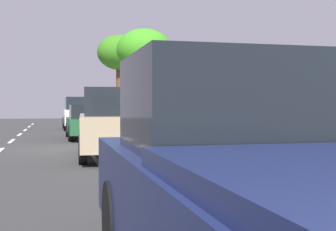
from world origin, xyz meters
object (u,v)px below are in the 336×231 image
parked_suv_white_far (79,113)px  street_tree_mid_block (120,55)px  bicycle_at_curb (183,175)px  pedestrian_on_phone (297,126)px  parked_sedan_green_mid (88,122)px  cyclist_with_backpack (204,135)px  street_tree_near_cyclist (144,54)px  parked_suv_tan_second (113,122)px  parked_pickup_dark_blue_nearest (279,199)px

parked_suv_white_far → street_tree_mid_block: bearing=-59.0°
bicycle_at_curb → pedestrian_on_phone: 4.00m
bicycle_at_curb → street_tree_mid_block: size_ratio=0.25×
parked_sedan_green_mid → cyclist_with_backpack: cyclist_with_backpack is taller
street_tree_near_cyclist → pedestrian_on_phone: street_tree_near_cyclist is taller
parked_sedan_green_mid → pedestrian_on_phone: 11.76m
bicycle_at_curb → parked_sedan_green_mid: bearing=93.1°
parked_suv_tan_second → pedestrian_on_phone: bearing=-44.7°
parked_pickup_dark_blue_nearest → street_tree_mid_block: 22.33m
parked_suv_white_far → cyclist_with_backpack: bearing=-87.5°
parked_suv_white_far → street_tree_near_cyclist: (2.06, -10.54, 2.54)m
parked_suv_white_far → pedestrian_on_phone: parked_suv_white_far is taller
parked_sedan_green_mid → street_tree_near_cyclist: bearing=-52.8°
parked_suv_tan_second → street_tree_mid_block: (1.81, 11.69, 3.27)m
street_tree_near_cyclist → parked_pickup_dark_blue_nearest: bearing=-97.5°
parked_sedan_green_mid → street_tree_mid_block: (2.06, 4.41, 3.55)m
parked_pickup_dark_blue_nearest → bicycle_at_curb: (0.60, 4.44, -0.54)m
bicycle_at_curb → parked_pickup_dark_blue_nearest: bearing=-97.7°
bicycle_at_curb → parked_suv_white_far: bearing=91.9°
parked_suv_white_far → parked_sedan_green_mid: bearing=-90.0°
cyclist_with_backpack → parked_pickup_dark_blue_nearest: bearing=-101.5°
bicycle_at_curb → street_tree_mid_block: (1.35, 17.54, 3.94)m
parked_suv_tan_second → parked_sedan_green_mid: parked_suv_tan_second is taller
parked_pickup_dark_blue_nearest → cyclist_with_backpack: size_ratio=3.09×
parked_pickup_dark_blue_nearest → street_tree_near_cyclist: (1.95, 14.87, 2.67)m
parked_pickup_dark_blue_nearest → parked_suv_tan_second: parked_suv_tan_second is taller
parked_suv_white_far → bicycle_at_curb: (0.70, -20.97, -0.67)m
bicycle_at_curb → street_tree_near_cyclist: bearing=82.6°
parked_suv_white_far → parked_pickup_dark_blue_nearest: bearing=-89.8°
parked_suv_white_far → pedestrian_on_phone: size_ratio=2.96×
street_tree_near_cyclist → street_tree_mid_block: bearing=90.0°
pedestrian_on_phone → cyclist_with_backpack: bearing=-140.9°
parked_pickup_dark_blue_nearest → parked_sedan_green_mid: bearing=90.3°
parked_suv_white_far → cyclist_with_backpack: (0.92, -21.40, 0.02)m
parked_pickup_dark_blue_nearest → parked_suv_white_far: (-0.10, 25.41, 0.13)m
parked_suv_white_far → pedestrian_on_phone: 19.29m
parked_pickup_dark_blue_nearest → street_tree_mid_block: (1.95, 21.99, 3.40)m
bicycle_at_curb → pedestrian_on_phone: (3.33, 2.10, 0.67)m
parked_suv_white_far → cyclist_with_backpack: 21.42m
street_tree_near_cyclist → street_tree_mid_block: street_tree_mid_block is taller
pedestrian_on_phone → parked_suv_white_far: bearing=102.1°
cyclist_with_backpack → street_tree_near_cyclist: bearing=84.0°
bicycle_at_curb → street_tree_mid_block: street_tree_mid_block is taller
parked_suv_tan_second → pedestrian_on_phone: 5.34m
bicycle_at_curb → street_tree_near_cyclist: (1.35, 10.42, 3.21)m
parked_pickup_dark_blue_nearest → pedestrian_on_phone: bearing=59.0°
parked_pickup_dark_blue_nearest → bicycle_at_curb: size_ratio=4.01×
parked_pickup_dark_blue_nearest → cyclist_with_backpack: bearing=78.5°
street_tree_near_cyclist → pedestrian_on_phone: bearing=-76.6°
parked_suv_tan_second → parked_pickup_dark_blue_nearest: bearing=-90.8°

